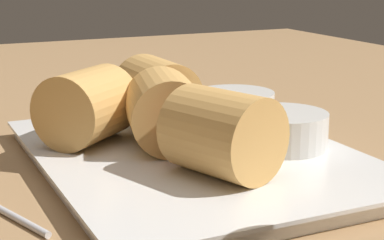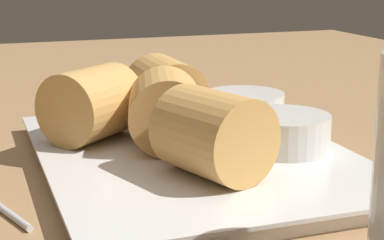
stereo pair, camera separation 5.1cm
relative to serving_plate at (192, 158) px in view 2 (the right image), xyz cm
name	(u,v)px [view 2 (the right image)]	position (x,y,z in cm)	size (l,w,h in cm)	color
table_surface	(172,191)	(2.52, -2.58, -1.76)	(180.00, 140.00, 2.00)	#A87F54
serving_plate	(192,158)	(0.00, 0.00, 0.00)	(32.42, 24.77, 1.50)	white
roll_front_left	(209,133)	(6.34, -0.94, 3.93)	(9.14, 8.47, 6.39)	#DBA356
roll_front_right	(95,103)	(-6.24, -6.84, 3.93)	(9.61, 9.72, 6.39)	#DBA356
roll_back_left	(166,109)	(-2.03, -1.60, 3.93)	(9.04, 8.04, 6.39)	#DBA356
roll_back_right	(164,90)	(-9.45, 0.47, 3.93)	(8.48, 6.49, 6.39)	#DBA356
dipping_bowl_near	(283,130)	(2.27, 7.25, 2.38)	(7.69, 7.69, 3.02)	silver
dipping_bowl_far	(244,107)	(-6.60, 7.69, 2.38)	(7.69, 7.69, 3.02)	silver
napkin	(157,97)	(-26.11, 4.72, -0.46)	(17.72, 15.91, 0.60)	white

